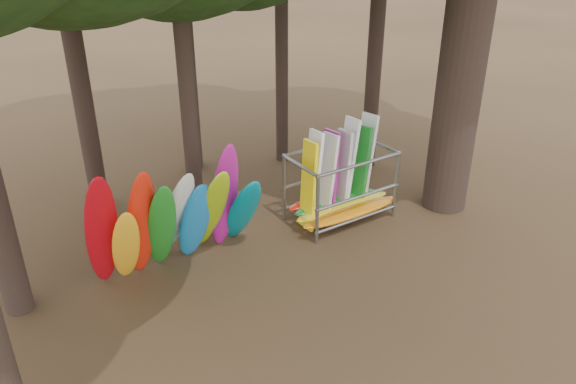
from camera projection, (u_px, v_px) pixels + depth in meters
ground at (313, 273)px, 13.04m from camera, size 120.00×120.00×0.00m
kayak_row at (178, 220)px, 12.59m from camera, size 4.09×2.06×3.16m
storage_rack at (340, 187)px, 15.01m from camera, size 3.14×1.57×2.70m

